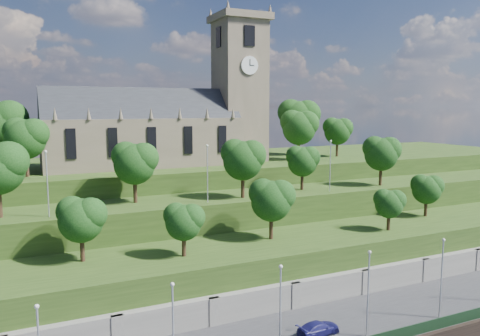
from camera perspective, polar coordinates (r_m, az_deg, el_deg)
name	(u,v)px	position (r m, az deg, el deg)	size (l,w,h in m)	color
retaining_wall	(253,309)	(54.43, 1.63, -16.82)	(160.00, 2.10, 5.00)	slate
embankment_lower	(231,278)	(58.90, -1.04, -13.29)	(160.00, 12.00, 8.00)	#263D14
embankment_upper	(201,239)	(67.97, -4.83, -8.68)	(160.00, 10.00, 12.00)	#263D14
hilltop	(161,202)	(87.10, -9.58, -4.13)	(160.00, 32.00, 15.00)	#263D14
church	(170,121)	(81.72, -8.53, 5.75)	(38.60, 12.35, 27.60)	brown
trees_lower	(230,208)	(56.71, -1.20, -4.95)	(70.21, 8.62, 7.83)	black
trees_upper	(206,159)	(65.06, -4.21, 1.10)	(62.36, 8.59, 9.14)	black
trees_hilltop	(170,124)	(81.29, -8.55, 5.28)	(74.43, 16.65, 11.43)	black
lamp_posts_promenade	(280,306)	(44.07, 4.93, -16.38)	(60.36, 0.36, 8.93)	#B2B2B7
lamp_posts_upper	(207,169)	(63.03, -4.00, -0.14)	(40.36, 0.36, 7.89)	#B2B2B7
car_right	(318,328)	(50.54, 9.54, -18.70)	(1.91, 4.71, 1.37)	navy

